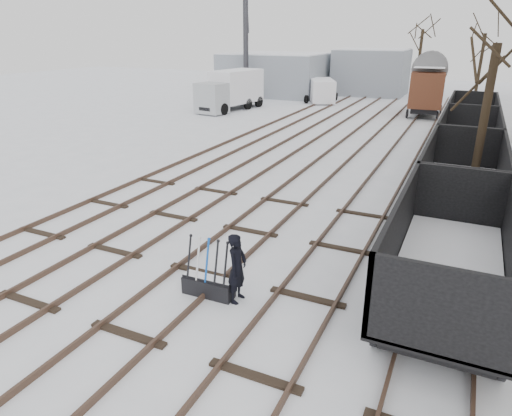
{
  "coord_description": "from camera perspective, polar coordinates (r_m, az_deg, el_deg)",
  "views": [
    {
      "loc": [
        5.92,
        -9.19,
        6.06
      ],
      "look_at": [
        0.58,
        2.21,
        1.2
      ],
      "focal_mm": 32.0,
      "sensor_mm": 36.0,
      "label": 1
    }
  ],
  "objects": [
    {
      "name": "panel_van",
      "position": [
        43.81,
        8.21,
        14.37
      ],
      "size": [
        3.69,
        5.04,
        2.04
      ],
      "rotation": [
        0.0,
        0.0,
        0.41
      ],
      "color": "white",
      "rests_on": "ground"
    },
    {
      "name": "lorry",
      "position": [
        38.71,
        -3.16,
        14.52
      ],
      "size": [
        3.01,
        7.19,
        3.16
      ],
      "rotation": [
        0.0,
        0.0,
        -0.16
      ],
      "color": "black",
      "rests_on": "ground"
    },
    {
      "name": "tree_far_left",
      "position": [
        51.57,
        19.69,
        16.77
      ],
      "size": [
        0.3,
        0.3,
        6.36
      ],
      "primitive_type": "cylinder",
      "color": "black",
      "rests_on": "ground"
    },
    {
      "name": "ground_frame",
      "position": [
        11.37,
        -5.96,
        -9.53
      ],
      "size": [
        1.31,
        0.44,
        1.49
      ],
      "rotation": [
        0.0,
        0.0,
        0.02
      ],
      "color": "black",
      "rests_on": "ground"
    },
    {
      "name": "freight_wagon_b",
      "position": [
        17.34,
        24.21,
        2.23
      ],
      "size": [
        2.54,
        6.36,
        2.6
      ],
      "color": "black",
      "rests_on": "ground"
    },
    {
      "name": "freight_wagon_c",
      "position": [
        23.54,
        24.84,
        6.74
      ],
      "size": [
        2.54,
        6.36,
        2.6
      ],
      "color": "black",
      "rests_on": "ground"
    },
    {
      "name": "tree_near",
      "position": [
        18.81,
        26.49,
        9.15
      ],
      "size": [
        0.3,
        0.3,
        5.72
      ],
      "primitive_type": "cylinder",
      "color": "black",
      "rests_on": "ground"
    },
    {
      "name": "worker",
      "position": [
        10.84,
        -2.37,
        -7.52
      ],
      "size": [
        0.42,
        0.64,
        1.74
      ],
      "primitive_type": "imported",
      "rotation": [
        0.0,
        0.0,
        1.59
      ],
      "color": "black",
      "rests_on": "ground"
    },
    {
      "name": "ground",
      "position": [
        12.5,
        -6.79,
        -8.06
      ],
      "size": [
        120.0,
        120.0,
        0.0
      ],
      "primitive_type": "plane",
      "color": "white",
      "rests_on": "ground"
    },
    {
      "name": "freight_wagon_d",
      "position": [
        29.82,
        25.21,
        9.36
      ],
      "size": [
        2.54,
        6.36,
        2.6
      ],
      "color": "black",
      "rests_on": "ground"
    },
    {
      "name": "box_van_wagon",
      "position": [
        38.05,
        20.65,
        13.95
      ],
      "size": [
        2.87,
        5.02,
        3.72
      ],
      "rotation": [
        0.0,
        0.0,
        0.06
      ],
      "color": "black",
      "rests_on": "ground"
    },
    {
      "name": "tracks",
      "position": [
        24.36,
        10.31,
        6.56
      ],
      "size": [
        13.9,
        52.0,
        0.16
      ],
      "color": "black",
      "rests_on": "ground"
    },
    {
      "name": "crane",
      "position": [
        45.34,
        -1.12,
        16.79
      ],
      "size": [
        2.63,
        5.94,
        10.0
      ],
      "rotation": [
        0.0,
        0.0,
        0.42
      ],
      "color": "#2C2C31",
      "rests_on": "ground"
    },
    {
      "name": "freight_wagon_a",
      "position": [
        11.38,
        22.9,
        -7.15
      ],
      "size": [
        2.54,
        6.36,
        2.6
      ],
      "color": "black",
      "rests_on": "ground"
    },
    {
      "name": "tree_far_right",
      "position": [
        50.49,
        26.2,
        15.59
      ],
      "size": [
        0.3,
        0.3,
        5.98
      ],
      "primitive_type": "cylinder",
      "color": "black",
      "rests_on": "ground"
    },
    {
      "name": "shed_right",
      "position": [
        50.32,
        14.21,
        16.17
      ],
      "size": [
        7.0,
        6.0,
        4.5
      ],
      "color": "gray",
      "rests_on": "ground"
    },
    {
      "name": "shed_left",
      "position": [
        49.15,
        2.45,
        16.42
      ],
      "size": [
        10.0,
        8.0,
        4.1
      ],
      "color": "gray",
      "rests_on": "ground"
    }
  ]
}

